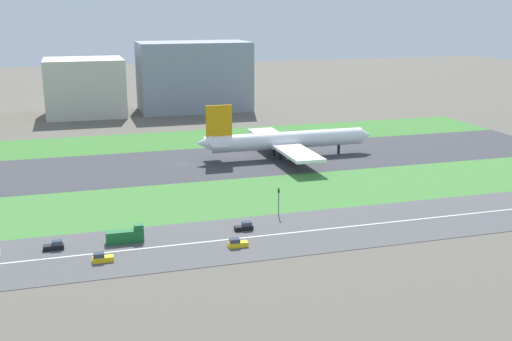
{
  "coord_description": "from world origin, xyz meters",
  "views": [
    {
      "loc": [
        -34.7,
        -203.4,
        51.64
      ],
      "look_at": [
        15.18,
        -36.5,
        6.0
      ],
      "focal_mm": 43.68,
      "sensor_mm": 36.0,
      "label": 1
    }
  ],
  "objects_px": {
    "airliner": "(284,140)",
    "fuel_tank_west": "(178,85)",
    "car_1": "(102,258)",
    "truck_2": "(126,236)",
    "car_3": "(55,246)",
    "hangar_building": "(85,87)",
    "car_4": "(245,227)",
    "traffic_light": "(279,200)",
    "car_0": "(237,243)",
    "office_tower": "(194,76)",
    "fuel_tank_centre": "(228,85)"
  },
  "relations": [
    {
      "from": "car_4",
      "to": "car_3",
      "type": "relative_size",
      "value": 1.0
    },
    {
      "from": "airliner",
      "to": "car_1",
      "type": "distance_m",
      "value": 103.09
    },
    {
      "from": "airliner",
      "to": "fuel_tank_west",
      "type": "bearing_deg",
      "value": 93.67
    },
    {
      "from": "car_1",
      "to": "car_0",
      "type": "distance_m",
      "value": 29.33
    },
    {
      "from": "car_1",
      "to": "office_tower",
      "type": "xyz_separation_m",
      "value": [
        57.68,
        192.0,
        16.54
      ]
    },
    {
      "from": "airliner",
      "to": "car_4",
      "type": "bearing_deg",
      "value": -116.14
    },
    {
      "from": "airliner",
      "to": "fuel_tank_west",
      "type": "relative_size",
      "value": 3.72
    },
    {
      "from": "airliner",
      "to": "car_1",
      "type": "xyz_separation_m",
      "value": [
        -67.2,
        -78.0,
        -5.31
      ]
    },
    {
      "from": "airliner",
      "to": "office_tower",
      "type": "bearing_deg",
      "value": 94.78
    },
    {
      "from": "hangar_building",
      "to": "car_4",
      "type": "bearing_deg",
      "value": -80.45
    },
    {
      "from": "car_1",
      "to": "office_tower",
      "type": "bearing_deg",
      "value": -106.72
    },
    {
      "from": "car_3",
      "to": "car_0",
      "type": "height_order",
      "value": "same"
    },
    {
      "from": "airliner",
      "to": "car_1",
      "type": "relative_size",
      "value": 14.77
    },
    {
      "from": "traffic_light",
      "to": "office_tower",
      "type": "bearing_deg",
      "value": 85.87
    },
    {
      "from": "car_3",
      "to": "fuel_tank_centre",
      "type": "bearing_deg",
      "value": 66.91
    },
    {
      "from": "car_3",
      "to": "fuel_tank_west",
      "type": "distance_m",
      "value": 236.67
    },
    {
      "from": "hangar_building",
      "to": "fuel_tank_centre",
      "type": "bearing_deg",
      "value": 28.18
    },
    {
      "from": "car_4",
      "to": "traffic_light",
      "type": "height_order",
      "value": "traffic_light"
    },
    {
      "from": "car_1",
      "to": "fuel_tank_centre",
      "type": "relative_size",
      "value": 0.21
    },
    {
      "from": "car_4",
      "to": "hangar_building",
      "type": "xyz_separation_m",
      "value": [
        -30.63,
        182.0,
        12.93
      ]
    },
    {
      "from": "office_tower",
      "to": "car_0",
      "type": "bearing_deg",
      "value": -98.4
    },
    {
      "from": "car_4",
      "to": "fuel_tank_west",
      "type": "bearing_deg",
      "value": 84.17
    },
    {
      "from": "car_3",
      "to": "fuel_tank_centre",
      "type": "xyz_separation_m",
      "value": [
        96.78,
        227.0,
        6.01
      ]
    },
    {
      "from": "car_0",
      "to": "fuel_tank_west",
      "type": "distance_m",
      "value": 238.71
    },
    {
      "from": "car_3",
      "to": "car_1",
      "type": "bearing_deg",
      "value": -46.24
    },
    {
      "from": "airliner",
      "to": "traffic_light",
      "type": "height_order",
      "value": "airliner"
    },
    {
      "from": "airliner",
      "to": "truck_2",
      "type": "relative_size",
      "value": 7.74
    },
    {
      "from": "car_0",
      "to": "hangar_building",
      "type": "bearing_deg",
      "value": -82.25
    },
    {
      "from": "traffic_light",
      "to": "fuel_tank_west",
      "type": "distance_m",
      "value": 219.36
    },
    {
      "from": "car_0",
      "to": "truck_2",
      "type": "bearing_deg",
      "value": -23.15
    },
    {
      "from": "car_3",
      "to": "office_tower",
      "type": "xyz_separation_m",
      "value": [
        67.25,
        182.0,
        16.54
      ]
    },
    {
      "from": "car_4",
      "to": "truck_2",
      "type": "bearing_deg",
      "value": -180.0
    },
    {
      "from": "airliner",
      "to": "car_0",
      "type": "relative_size",
      "value": 14.77
    },
    {
      "from": "truck_2",
      "to": "car_4",
      "type": "distance_m",
      "value": 27.9
    },
    {
      "from": "airliner",
      "to": "car_0",
      "type": "bearing_deg",
      "value": -115.9
    },
    {
      "from": "truck_2",
      "to": "fuel_tank_west",
      "type": "bearing_deg",
      "value": 77.33
    },
    {
      "from": "traffic_light",
      "to": "office_tower",
      "type": "relative_size",
      "value": 0.13
    },
    {
      "from": "truck_2",
      "to": "office_tower",
      "type": "bearing_deg",
      "value": 74.13
    },
    {
      "from": "car_1",
      "to": "truck_2",
      "type": "relative_size",
      "value": 0.52
    },
    {
      "from": "airliner",
      "to": "hangar_building",
      "type": "bearing_deg",
      "value": 119.31
    },
    {
      "from": "airliner",
      "to": "hangar_building",
      "type": "xyz_separation_m",
      "value": [
        -64.01,
        114.0,
        7.62
      ]
    },
    {
      "from": "car_4",
      "to": "airliner",
      "type": "bearing_deg",
      "value": 63.86
    },
    {
      "from": "truck_2",
      "to": "office_tower",
      "type": "xyz_separation_m",
      "value": [
        51.74,
        182.0,
        15.79
      ]
    },
    {
      "from": "fuel_tank_west",
      "to": "fuel_tank_centre",
      "type": "relative_size",
      "value": 0.85
    },
    {
      "from": "fuel_tank_centre",
      "to": "car_1",
      "type": "bearing_deg",
      "value": -110.2
    },
    {
      "from": "car_3",
      "to": "hangar_building",
      "type": "height_order",
      "value": "hangar_building"
    },
    {
      "from": "car_3",
      "to": "hangar_building",
      "type": "bearing_deg",
      "value": 85.99
    },
    {
      "from": "fuel_tank_west",
      "to": "traffic_light",
      "type": "bearing_deg",
      "value": -93.11
    },
    {
      "from": "car_1",
      "to": "office_tower",
      "type": "height_order",
      "value": "office_tower"
    },
    {
      "from": "office_tower",
      "to": "hangar_building",
      "type": "bearing_deg",
      "value": 180.0
    }
  ]
}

